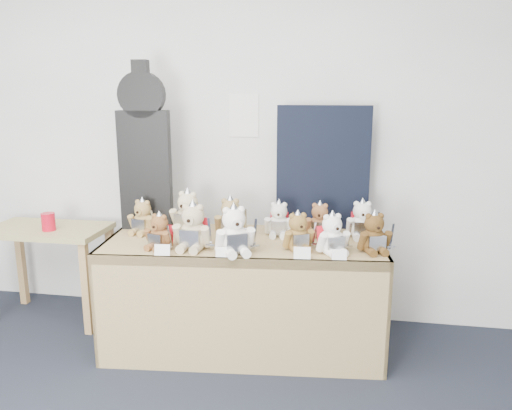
% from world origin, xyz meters
% --- Properties ---
extents(room_shell, '(6.00, 6.00, 6.00)m').
position_xyz_m(room_shell, '(0.47, 2.49, 1.47)').
color(room_shell, silver).
rests_on(room_shell, floor).
extents(display_table, '(1.80, 0.89, 0.72)m').
position_xyz_m(display_table, '(0.58, 1.89, 0.57)').
color(display_table, '#9C814F').
rests_on(display_table, floor).
extents(side_table, '(0.83, 0.46, 0.69)m').
position_xyz_m(side_table, '(-0.89, 2.12, 0.57)').
color(side_table, '#93824F').
rests_on(side_table, floor).
extents(guitar_case, '(0.35, 0.14, 1.11)m').
position_xyz_m(guitar_case, '(-0.13, 2.14, 1.27)').
color(guitar_case, black).
rests_on(guitar_case, display_table).
extents(navy_board, '(0.62, 0.04, 0.83)m').
position_xyz_m(navy_board, '(1.04, 2.34, 1.14)').
color(navy_board, black).
rests_on(navy_board, display_table).
extents(red_cup, '(0.09, 0.09, 0.12)m').
position_xyz_m(red_cup, '(-0.83, 2.05, 0.76)').
color(red_cup, red).
rests_on(red_cup, side_table).
extents(teddy_front_far_left, '(0.20, 0.18, 0.24)m').
position_xyz_m(teddy_front_far_left, '(0.11, 1.71, 0.82)').
color(teddy_front_far_left, brown).
rests_on(teddy_front_far_left, display_table).
extents(teddy_front_left, '(0.26, 0.22, 0.32)m').
position_xyz_m(teddy_front_left, '(0.31, 1.74, 0.85)').
color(teddy_front_left, tan).
rests_on(teddy_front_left, display_table).
extents(teddy_front_centre, '(0.26, 0.25, 0.32)m').
position_xyz_m(teddy_front_centre, '(0.57, 1.70, 0.85)').
color(teddy_front_centre, white).
rests_on(teddy_front_centre, display_table).
extents(teddy_front_right, '(0.21, 0.20, 0.26)m').
position_xyz_m(teddy_front_right, '(0.93, 1.83, 0.83)').
color(teddy_front_right, olive).
rests_on(teddy_front_right, display_table).
extents(teddy_front_far_right, '(0.22, 0.22, 0.27)m').
position_xyz_m(teddy_front_far_right, '(1.13, 1.80, 0.83)').
color(teddy_front_far_right, white).
rests_on(teddy_front_far_right, display_table).
extents(teddy_front_end, '(0.22, 0.21, 0.27)m').
position_xyz_m(teddy_front_end, '(1.37, 1.86, 0.83)').
color(teddy_front_end, brown).
rests_on(teddy_front_end, display_table).
extents(teddy_back_left, '(0.26, 0.24, 0.31)m').
position_xyz_m(teddy_back_left, '(0.17, 2.08, 0.85)').
color(teddy_back_left, beige).
rests_on(teddy_back_left, display_table).
extents(teddy_back_centre_left, '(0.23, 0.20, 0.28)m').
position_xyz_m(teddy_back_centre_left, '(0.46, 2.06, 0.84)').
color(teddy_back_centre_left, '#9A804D').
rests_on(teddy_back_centre_left, display_table).
extents(teddy_back_centre_right, '(0.21, 0.18, 0.26)m').
position_xyz_m(teddy_back_centre_right, '(0.78, 2.10, 0.83)').
color(teddy_back_centre_right, silver).
rests_on(teddy_back_centre_right, display_table).
extents(teddy_back_right, '(0.20, 0.16, 0.25)m').
position_xyz_m(teddy_back_right, '(1.04, 2.14, 0.82)').
color(teddy_back_right, '#8F5E39').
rests_on(teddy_back_right, display_table).
extents(teddy_back_end, '(0.22, 0.19, 0.27)m').
position_xyz_m(teddy_back_end, '(1.30, 2.15, 0.83)').
color(teddy_back_end, white).
rests_on(teddy_back_end, display_table).
extents(teddy_back_far_left, '(0.21, 0.19, 0.26)m').
position_xyz_m(teddy_back_far_left, '(-0.11, 2.00, 0.83)').
color(teddy_back_far_left, '#9D7E49').
rests_on(teddy_back_far_left, display_table).
extents(entry_card_a, '(0.09, 0.03, 0.06)m').
position_xyz_m(entry_card_a, '(0.17, 1.58, 0.76)').
color(entry_card_a, white).
rests_on(entry_card_a, display_table).
extents(entry_card_b, '(0.08, 0.03, 0.06)m').
position_xyz_m(entry_card_b, '(0.52, 1.61, 0.76)').
color(entry_card_b, white).
rests_on(entry_card_b, display_table).
extents(entry_card_c, '(0.10, 0.03, 0.07)m').
position_xyz_m(entry_card_c, '(0.97, 1.66, 0.76)').
color(entry_card_c, white).
rests_on(entry_card_c, display_table).
extents(entry_card_d, '(0.08, 0.03, 0.06)m').
position_xyz_m(entry_card_d, '(1.17, 1.68, 0.76)').
color(entry_card_d, white).
rests_on(entry_card_d, display_table).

